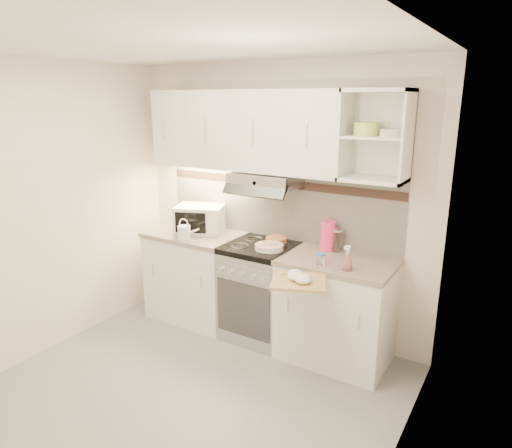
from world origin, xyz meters
The scene contains 17 objects.
ground centered at (0.00, 0.00, 0.00)m, with size 3.00×3.00×0.00m, color #949497.
room_shell centered at (0.00, 0.37, 1.63)m, with size 3.04×2.84×2.52m.
base_cabinet_left centered at (-0.75, 1.10, 0.43)m, with size 0.90×0.60×0.86m, color white.
worktop_left centered at (-0.75, 1.10, 0.88)m, with size 0.92×0.62×0.04m, color gray.
base_cabinet_right centered at (0.75, 1.10, 0.43)m, with size 0.90×0.60×0.86m, color white.
worktop_right centered at (0.75, 1.10, 0.88)m, with size 0.92×0.62×0.04m, color gray.
electric_range centered at (0.00, 1.10, 0.45)m, with size 0.60×0.60×0.90m.
microwave centered at (-0.74, 1.17, 1.03)m, with size 0.56×0.49×0.26m.
watering_can centered at (-0.69, 0.88, 0.97)m, with size 0.24×0.12×0.20m.
plate_stack centered at (0.13, 1.03, 0.92)m, with size 0.25×0.25×0.05m.
bread_loaf centered at (0.09, 1.24, 0.92)m, with size 0.20×0.20×0.05m, color tan.
pink_pitcher centered at (0.57, 1.28, 1.03)m, with size 0.14×0.13×0.26m.
glass_jar centered at (0.65, 1.30, 1.00)m, with size 0.10×0.10×0.20m.
spice_jar centered at (0.67, 0.92, 0.95)m, with size 0.07×0.07×0.10m.
spray_bottle centered at (0.89, 0.91, 0.98)m, with size 0.08×0.08×0.21m.
cutting_board centered at (0.64, 0.58, 0.87)m, with size 0.39×0.35×0.02m, color #A2884E.
dish_towel centered at (0.64, 0.58, 0.91)m, with size 0.22×0.19×0.06m, color white, non-canonical shape.
Camera 1 is at (2.02, -2.26, 2.17)m, focal length 32.00 mm.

